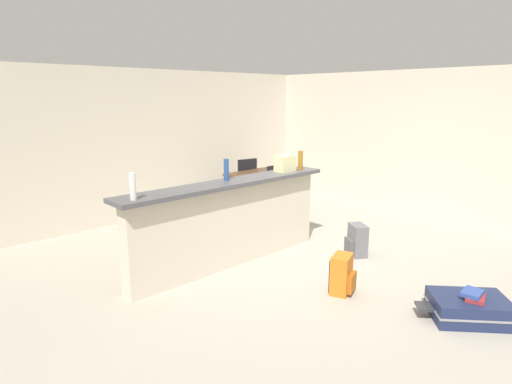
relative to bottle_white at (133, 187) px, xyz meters
The scene contains 16 objects.
ground_plane 2.43m from the bottle_white, ahead, with size 13.00×13.00×0.05m, color #ADA393.
wall_back 3.43m from the bottle_white, 52.68° to the left, with size 6.60×0.10×2.50m, color beige.
wall_right 5.13m from the bottle_white, ahead, with size 0.10×6.00×2.50m, color beige.
partition_half_wall 1.47m from the bottle_white, ahead, with size 2.80×0.20×1.01m, color beige.
bar_countertop 1.31m from the bottle_white, ahead, with size 2.96×0.40×0.05m, color #4C4C51.
bottle_white is the anchor object (origin of this frame).
bottle_blue 1.31m from the bottle_white, ahead, with size 0.06×0.06×0.26m, color #284C89.
bottle_amber 2.54m from the bottle_white, ahead, with size 0.07×0.07×0.26m, color #9E661E.
grocery_bag 2.27m from the bottle_white, ahead, with size 0.26×0.18×0.22m, color beige.
dining_table 3.59m from the bottle_white, 25.24° to the left, with size 1.10×0.80×0.74m.
dining_chair_near_partition 3.39m from the bottle_white, 17.85° to the left, with size 0.43×0.43×0.93m.
dining_chair_far_side 3.94m from the bottle_white, 31.96° to the left, with size 0.46×0.46×0.93m.
suitcase_flat_navy 3.41m from the bottle_white, 50.40° to the right, with size 0.83×0.84×0.22m.
backpack_orange 2.35m from the bottle_white, 39.07° to the right, with size 0.33×0.31×0.42m.
backpack_grey 3.00m from the bottle_white, 17.00° to the right, with size 0.33×0.33×0.42m.
book_stack 3.39m from the bottle_white, 50.79° to the right, with size 0.26×0.23×0.07m.
Camera 1 is at (-3.98, -3.46, 2.06)m, focal length 29.88 mm.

